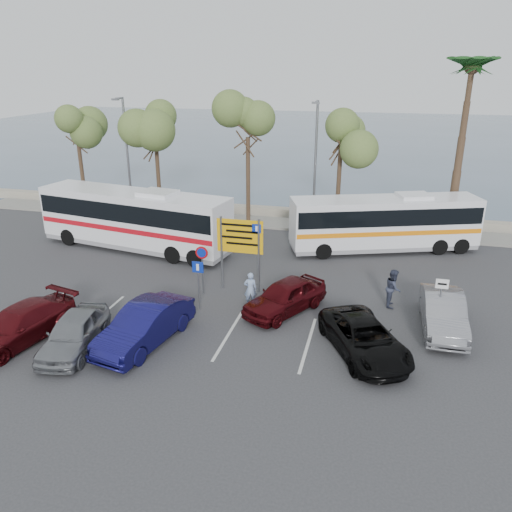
% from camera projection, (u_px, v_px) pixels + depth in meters
% --- Properties ---
extents(ground, '(120.00, 120.00, 0.00)m').
position_uv_depth(ground, '(198.00, 317.00, 21.31)').
color(ground, '#323235').
rests_on(ground, ground).
extents(kerb_strip, '(44.00, 2.40, 0.15)m').
position_uv_depth(kerb_strip, '(270.00, 223.00, 33.97)').
color(kerb_strip, gray).
rests_on(kerb_strip, ground).
extents(seawall, '(48.00, 0.80, 0.60)m').
position_uv_depth(seawall, '(276.00, 212.00, 35.70)').
color(seawall, gray).
rests_on(seawall, ground).
extents(sea, '(140.00, 140.00, 0.00)m').
position_uv_depth(sea, '(336.00, 137.00, 75.68)').
color(sea, '#445C6E').
rests_on(sea, ground).
extents(tree_far_left, '(3.20, 3.20, 7.60)m').
position_uv_depth(tree_far_left, '(76.00, 123.00, 34.94)').
color(tree_far_left, '#382619').
rests_on(tree_far_left, kerb_strip).
extents(tree_left, '(3.20, 3.20, 7.20)m').
position_uv_depth(tree_left, '(155.00, 130.00, 33.69)').
color(tree_left, '#382619').
rests_on(tree_left, kerb_strip).
extents(tree_mid, '(3.20, 3.20, 8.00)m').
position_uv_depth(tree_mid, '(248.00, 123.00, 31.97)').
color(tree_mid, '#382619').
rests_on(tree_mid, kerb_strip).
extents(tree_right, '(3.20, 3.20, 7.40)m').
position_uv_depth(tree_right, '(342.00, 134.00, 30.77)').
color(tree_right, '#382619').
rests_on(tree_right, kerb_strip).
extents(palm_tree, '(4.80, 4.80, 11.20)m').
position_uv_depth(palm_tree, '(472.00, 70.00, 27.86)').
color(palm_tree, '#382619').
rests_on(palm_tree, kerb_strip).
extents(street_lamp_left, '(0.45, 1.15, 8.01)m').
position_uv_depth(street_lamp_left, '(127.00, 151.00, 34.21)').
color(street_lamp_left, slate).
rests_on(street_lamp_left, kerb_strip).
extents(street_lamp_right, '(0.45, 1.15, 8.01)m').
position_uv_depth(street_lamp_right, '(315.00, 159.00, 31.24)').
color(street_lamp_right, slate).
rests_on(street_lamp_right, kerb_strip).
extents(direction_sign, '(2.20, 0.12, 3.60)m').
position_uv_depth(direction_sign, '(240.00, 242.00, 23.11)').
color(direction_sign, slate).
rests_on(direction_sign, ground).
extents(sign_no_stop, '(0.60, 0.08, 2.35)m').
position_uv_depth(sign_no_stop, '(202.00, 262.00, 23.05)').
color(sign_no_stop, slate).
rests_on(sign_no_stop, ground).
extents(sign_parking, '(0.50, 0.07, 2.25)m').
position_uv_depth(sign_parking, '(198.00, 278.00, 21.55)').
color(sign_parking, slate).
rests_on(sign_parking, ground).
extents(sign_taxi, '(0.50, 0.07, 2.20)m').
position_uv_depth(sign_taxi, '(440.00, 297.00, 19.92)').
color(sign_taxi, slate).
rests_on(sign_taxi, ground).
extents(lane_markings, '(12.02, 4.20, 0.01)m').
position_uv_depth(lane_markings, '(163.00, 325.00, 20.66)').
color(lane_markings, silver).
rests_on(lane_markings, ground).
extents(coach_bus_left, '(11.88, 4.39, 3.63)m').
position_uv_depth(coach_bus_left, '(135.00, 221.00, 28.79)').
color(coach_bus_left, white).
rests_on(coach_bus_left, ground).
extents(coach_bus_right, '(10.79, 5.79, 3.32)m').
position_uv_depth(coach_bus_right, '(384.00, 225.00, 28.57)').
color(coach_bus_right, white).
rests_on(coach_bus_right, ground).
extents(car_silver_a, '(2.30, 4.29, 1.39)m').
position_uv_depth(car_silver_a, '(74.00, 333.00, 18.71)').
color(car_silver_a, gray).
rests_on(car_silver_a, ground).
extents(car_blue, '(2.51, 4.94, 1.55)m').
position_uv_depth(car_blue, '(145.00, 325.00, 19.07)').
color(car_blue, '#12114F').
rests_on(car_blue, ground).
extents(car_maroon, '(2.99, 5.09, 1.38)m').
position_uv_depth(car_maroon, '(19.00, 325.00, 19.26)').
color(car_maroon, '#4E0D11').
rests_on(car_maroon, ground).
extents(car_red, '(3.59, 4.50, 1.44)m').
position_uv_depth(car_red, '(285.00, 296.00, 21.60)').
color(car_red, '#45090E').
rests_on(car_red, ground).
extents(suv_black, '(4.06, 5.12, 1.29)m').
position_uv_depth(suv_black, '(364.00, 338.00, 18.43)').
color(suv_black, black).
rests_on(suv_black, ground).
extents(car_silver_b, '(1.62, 4.49, 1.47)m').
position_uv_depth(car_silver_b, '(443.00, 313.00, 20.12)').
color(car_silver_b, gray).
rests_on(car_silver_b, ground).
extents(pedestrian_near, '(0.65, 0.50, 1.58)m').
position_uv_depth(pedestrian_near, '(250.00, 289.00, 22.14)').
color(pedestrian_near, '#869DC3').
rests_on(pedestrian_near, ground).
extents(pedestrian_far, '(0.66, 0.85, 1.73)m').
position_uv_depth(pedestrian_far, '(393.00, 288.00, 22.07)').
color(pedestrian_far, '#34394E').
rests_on(pedestrian_far, ground).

